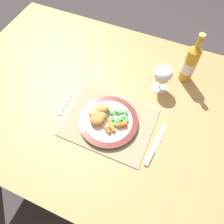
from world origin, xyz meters
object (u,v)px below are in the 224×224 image
Objects in this scene: table_knife at (154,148)px; wine_glass at (163,75)px; dinner_plate at (109,121)px; bottle at (190,63)px; fork at (65,105)px; dining_table at (113,111)px.

wine_glass is (-0.07, 0.31, 0.09)m from table_knife.
dinner_plate is 0.97× the size of bottle.
bottle is at bearing 86.90° from table_knife.
table_knife is at bearing -93.10° from bottle.
wine_glass is at bearing -131.08° from bottle.
fork is 0.61m from bottle.
wine_glass is at bearing 103.31° from table_knife.
dining_table is 0.42m from bottle.
bottle is at bearing 48.92° from wine_glass.
dinner_plate is 0.22m from fork.
table_knife is (0.44, -0.04, 0.00)m from fork.
wine_glass reaches higher than dining_table.
fork is 0.47m from wine_glass.
table_knife is 0.33m from wine_glass.
dining_table is at bearing 103.81° from dinner_plate.
dinner_plate is at bearing 171.39° from table_knife.
dining_table is 6.22× the size of dinner_plate.
dinner_plate is 1.24× the size of table_knife.
bottle is at bearing 57.98° from dinner_plate.
fork is at bearing -153.27° from dining_table.
table_knife reaches higher than dining_table.
dining_table is 0.14m from dinner_plate.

